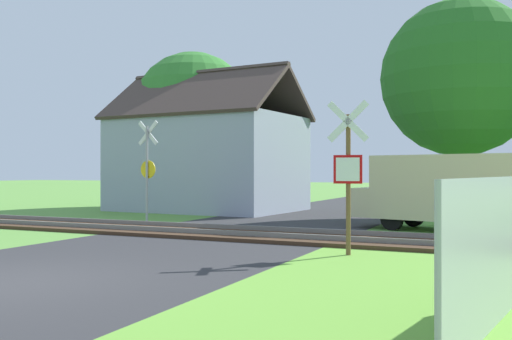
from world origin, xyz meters
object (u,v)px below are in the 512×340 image
(crossing_sign_far, at_px, (147,165))
(tree_right, at_px, (460,78))
(stop_sign_near, at_px, (348,170))
(house, at_px, (208,160))
(mail_truck, at_px, (443,189))
(fence_panel, at_px, (491,254))
(tree_left, at_px, (193,113))

(crossing_sign_far, relative_size, tree_right, 0.44)
(stop_sign_near, relative_size, house, 0.38)
(mail_truck, distance_m, fence_panel, 10.88)
(stop_sign_near, distance_m, tree_left, 17.35)
(stop_sign_near, height_order, fence_panel, stop_sign_near)
(tree_right, distance_m, mail_truck, 6.32)
(house, distance_m, tree_left, 3.64)
(crossing_sign_far, height_order, tree_right, tree_right)
(house, height_order, tree_left, tree_left)
(house, distance_m, tree_right, 11.19)
(house, height_order, fence_panel, house)
(crossing_sign_far, xyz_separation_m, fence_panel, (11.55, -9.89, -1.14))
(house, xyz_separation_m, fence_panel, (12.36, -15.71, -1.41))
(tree_left, height_order, tree_right, tree_right)
(tree_left, bearing_deg, house, -45.43)
(stop_sign_near, distance_m, crossing_sign_far, 9.98)
(tree_right, bearing_deg, mail_truck, -90.94)
(house, relative_size, tree_left, 1.11)
(house, height_order, tree_right, tree_right)
(mail_truck, bearing_deg, house, 79.61)
(tree_right, xyz_separation_m, fence_panel, (1.58, -15.62, -4.39))
(crossing_sign_far, distance_m, tree_right, 11.95)
(crossing_sign_far, relative_size, mail_truck, 0.68)
(stop_sign_near, height_order, crossing_sign_far, crossing_sign_far)
(mail_truck, xyz_separation_m, fence_panel, (1.66, -10.74, -0.39))
(house, bearing_deg, stop_sign_near, -44.95)
(tree_left, bearing_deg, tree_right, -9.10)
(house, relative_size, fence_panel, 2.14)
(stop_sign_near, bearing_deg, fence_panel, 114.25)
(stop_sign_near, xyz_separation_m, mail_truck, (1.27, 5.90, -0.56))
(house, height_order, mail_truck, house)
(mail_truck, bearing_deg, tree_left, 75.78)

